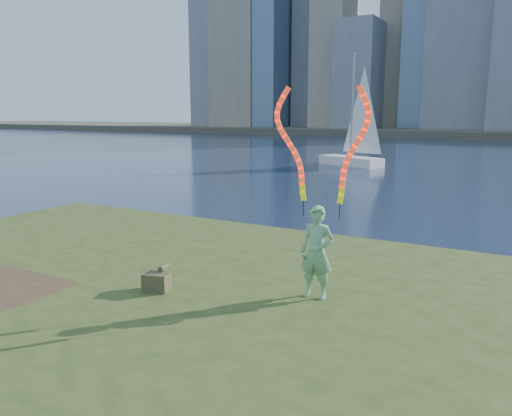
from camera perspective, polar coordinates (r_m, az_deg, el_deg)
The scene contains 6 objects.
ground at distance 11.44m, azimuth -10.67°, elevation -10.30°, with size 320.00×320.00×0.00m, color #1B2944.
grassy_knoll at distance 9.81m, azimuth -19.57°, elevation -12.28°, with size 20.00×18.00×0.80m.
far_shore at distance 103.39m, azimuth 25.83°, elevation 7.83°, with size 320.00×40.00×1.20m, color #4A4536.
woman_with_ribbons at distance 8.87m, azimuth 7.15°, elevation -1.51°, with size 2.07×0.43×4.06m.
canvas_bag at distance 9.63m, azimuth -11.24°, elevation -8.16°, with size 0.54×0.60×0.45m.
sailboat at distance 39.85m, azimuth 11.12°, elevation 6.88°, with size 5.60×3.72×8.64m.
Camera 1 is at (6.97, -8.10, 4.09)m, focal length 35.00 mm.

